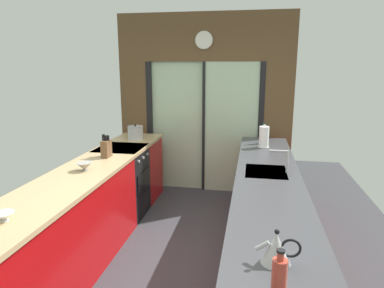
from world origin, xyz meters
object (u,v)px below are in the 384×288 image
Objects in this scene: mixing_bowl_mid at (3,217)px; knife_block at (106,148)px; soap_bottle_far at (263,134)px; oven_range at (122,182)px; stock_pot at (135,133)px; soap_bottle_near at (279,275)px; kettle at (276,248)px; paper_towel_roll at (264,137)px; mixing_bowl_far at (85,166)px.

knife_block is (-0.00, 1.68, 0.07)m from mixing_bowl_mid.
knife_block is 2.06m from soap_bottle_far.
knife_block is at bearing -87.76° from oven_range.
soap_bottle_far reaches higher than stock_pot.
soap_bottle_near is (1.78, -2.12, -0.01)m from knife_block.
paper_towel_roll reaches higher than kettle.
kettle is at bearing -89.96° from paper_towel_roll.
mixing_bowl_far is at bearing -89.99° from knife_block.
stock_pot reaches higher than oven_range.
stock_pot reaches higher than kettle.
kettle is (1.78, -1.34, 0.04)m from mixing_bowl_far.
soap_bottle_far is 0.93× the size of paper_towel_roll.
mixing_bowl_far is 0.53× the size of paper_towel_roll.
mixing_bowl_mid is 3.25m from soap_bottle_far.
oven_range is at bearing -162.48° from soap_bottle_far.
stock_pot is 1.79m from paper_towel_roll.
soap_bottle_near reaches higher than oven_range.
kettle is 2.67m from paper_towel_roll.
paper_towel_roll is (1.78, 1.32, 0.09)m from mixing_bowl_far.
soap_bottle_far reaches higher than soap_bottle_near.
oven_range is 1.92m from paper_towel_roll.
kettle is at bearing -52.47° from oven_range.
mixing_bowl_far is (0.02, -1.00, 0.51)m from oven_range.
knife_block reaches higher than kettle.
knife_block is at bearing 133.57° from kettle.
soap_bottle_far is at bearing 17.52° from oven_range.
mixing_bowl_mid is (0.02, -2.15, 0.50)m from oven_range.
knife_block reaches higher than stock_pot.
mixing_bowl_far is at bearing -88.94° from oven_range.
soap_bottle_far reaches higher than mixing_bowl_mid.
paper_towel_roll reaches higher than knife_block.
soap_bottle_near reaches higher than stock_pot.
stock_pot is at bearing 90.00° from mixing_bowl_mid.
soap_bottle_far is at bearing 30.26° from knife_block.
paper_towel_roll is at bearing 36.64° from mixing_bowl_far.
soap_bottle_far is (1.80, 0.57, 0.59)m from oven_range.
mixing_bowl_mid is 0.89× the size of mixing_bowl_far.
stock_pot is 3.38m from kettle.
mixing_bowl_far is at bearing 90.00° from mixing_bowl_mid.
oven_range is 3.05× the size of paper_towel_roll.
stock_pot is (0.02, 0.53, 0.56)m from oven_range.
knife_block is 1.23× the size of soap_bottle_near.
knife_block is at bearing 129.97° from soap_bottle_near.
soap_bottle_near is 2.92m from paper_towel_roll.
stock_pot is at bearing 121.84° from kettle.
kettle is (1.78, -0.19, 0.05)m from mixing_bowl_mid.
paper_towel_roll reaches higher than stock_pot.
mixing_bowl_mid is at bearing -125.71° from paper_towel_roll.
paper_towel_roll is at bearing 90.00° from soap_bottle_near.
paper_towel_roll is at bearing -6.45° from stock_pot.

